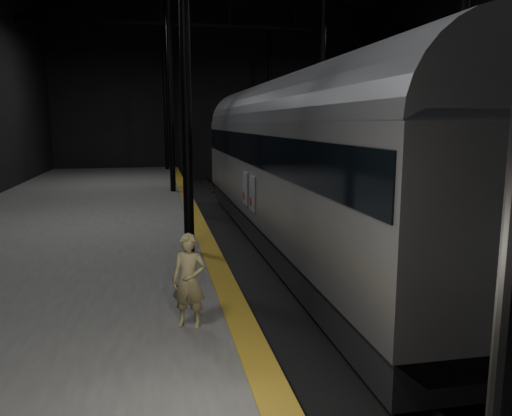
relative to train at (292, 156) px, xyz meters
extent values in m
plane|color=black|center=(0.00, 0.24, -3.22)|extent=(44.00, 44.00, 0.00)
cube|color=#4E4E4B|center=(-7.50, 0.24, -2.72)|extent=(9.00, 43.80, 1.00)
cube|color=#4E4E4B|center=(7.50, 0.24, -2.72)|extent=(9.00, 43.80, 1.00)
cube|color=olive|center=(-3.25, 0.24, -2.22)|extent=(0.50, 43.80, 0.01)
cube|color=#3F3328|center=(-0.72, 0.24, -3.05)|extent=(0.08, 43.00, 0.14)
cube|color=#3F3328|center=(0.72, 0.24, -3.05)|extent=(0.08, 43.00, 0.14)
cube|color=black|center=(0.00, 0.24, -3.16)|extent=(2.40, 42.00, 0.12)
cylinder|color=black|center=(-3.80, -3.76, 2.78)|extent=(0.26, 0.26, 10.00)
cylinder|color=black|center=(3.80, -3.76, 2.78)|extent=(0.26, 0.26, 10.00)
cylinder|color=black|center=(-3.80, 8.24, 2.78)|extent=(0.26, 0.26, 10.00)
cylinder|color=black|center=(3.80, 8.24, 2.78)|extent=(0.26, 0.26, 10.00)
cylinder|color=black|center=(-3.80, 20.24, 2.78)|extent=(0.26, 0.26, 10.00)
cylinder|color=black|center=(3.80, 20.24, 2.78)|extent=(0.26, 0.26, 10.00)
cube|color=black|center=(0.00, 14.24, 6.78)|extent=(23.60, 0.15, 0.18)
cube|color=gray|center=(0.00, 0.00, -0.47)|extent=(3.14, 21.62, 3.24)
cube|color=black|center=(0.00, 0.00, -2.50)|extent=(2.87, 21.19, 0.92)
cube|color=black|center=(0.00, 0.00, 0.29)|extent=(3.20, 21.30, 0.97)
cylinder|color=slate|center=(0.00, 0.00, 1.15)|extent=(3.07, 21.41, 3.07)
cube|color=black|center=(0.00, -7.57, -2.90)|extent=(1.95, 2.38, 0.38)
cube|color=black|center=(0.00, 7.57, -2.90)|extent=(1.95, 2.38, 0.38)
cube|color=silver|center=(-1.60, -1.08, -1.12)|extent=(0.04, 0.81, 1.14)
cube|color=silver|center=(-1.60, 0.22, -1.12)|extent=(0.04, 0.81, 1.14)
cylinder|color=maroon|center=(-1.62, -0.89, -1.39)|extent=(0.03, 0.28, 0.28)
cylinder|color=maroon|center=(-1.62, 0.41, -1.39)|extent=(0.03, 0.28, 0.28)
imported|color=#968B5C|center=(-4.12, -8.62, -1.44)|extent=(0.67, 0.56, 1.58)
camera|label=1|loc=(-4.59, -16.56, 1.13)|focal=35.00mm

